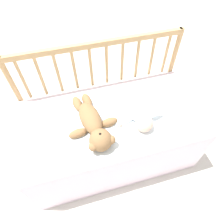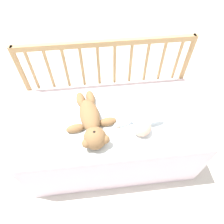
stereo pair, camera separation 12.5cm
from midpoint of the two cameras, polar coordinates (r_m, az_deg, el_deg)
ground_plane at (r=1.71m, az=2.12°, el=-11.24°), size 12.00×12.00×0.00m
crib_mattress at (r=1.50m, az=2.39°, el=-7.13°), size 1.19×0.62×0.48m
crib_rail at (r=1.44m, az=1.02°, el=11.51°), size 1.19×0.04×0.83m
blanket at (r=1.29m, az=2.11°, el=-1.98°), size 0.81×0.55×0.01m
teddy_bear at (r=1.22m, az=-3.06°, el=-2.99°), size 0.32×0.48×0.14m
baby at (r=1.27m, az=9.74°, el=-1.57°), size 0.31×0.37×0.11m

